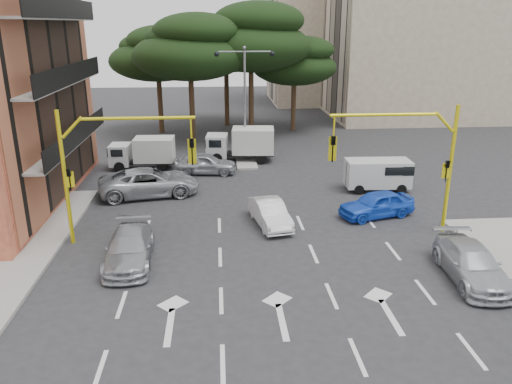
# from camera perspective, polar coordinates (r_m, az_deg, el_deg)

# --- Properties ---
(ground) EXTENTS (120.00, 120.00, 0.00)m
(ground) POSITION_cam_1_polar(r_m,az_deg,el_deg) (21.43, 1.28, -7.25)
(ground) COLOR #28282B
(ground) RESTS_ON ground
(median_strip) EXTENTS (1.40, 6.00, 0.15)m
(median_strip) POSITION_cam_1_polar(r_m,az_deg,el_deg) (36.43, -1.24, 3.92)
(median_strip) COLOR gray
(median_strip) RESTS_ON ground
(apartment_beige_near) EXTENTS (20.20, 12.15, 18.70)m
(apartment_beige_near) POSITION_cam_1_polar(r_m,az_deg,el_deg) (55.66, 19.66, 17.68)
(apartment_beige_near) COLOR tan
(apartment_beige_near) RESTS_ON ground
(apartment_beige_far) EXTENTS (16.20, 12.15, 16.70)m
(apartment_beige_far) POSITION_cam_1_polar(r_m,az_deg,el_deg) (64.91, 9.23, 17.60)
(apartment_beige_far) COLOR tan
(apartment_beige_far) RESTS_ON ground
(pine_left_near) EXTENTS (9.15, 9.15, 10.23)m
(pine_left_near) POSITION_cam_1_polar(r_m,az_deg,el_deg) (41.20, -7.52, 16.11)
(pine_left_near) COLOR #382616
(pine_left_near) RESTS_ON ground
(pine_center) EXTENTS (9.98, 9.98, 11.16)m
(pine_center) POSITION_cam_1_polar(r_m,az_deg,el_deg) (43.24, -0.49, 17.29)
(pine_center) COLOR #382616
(pine_center) RESTS_ON ground
(pine_left_far) EXTENTS (8.32, 8.32, 9.30)m
(pine_left_far) POSITION_cam_1_polar(r_m,az_deg,el_deg) (45.45, -11.16, 15.28)
(pine_left_far) COLOR #382616
(pine_left_far) RESTS_ON ground
(pine_right) EXTENTS (7.49, 7.49, 8.37)m
(pine_right) POSITION_cam_1_polar(r_m,az_deg,el_deg) (45.77, 4.50, 14.71)
(pine_right) COLOR #382616
(pine_right) RESTS_ON ground
(pine_back) EXTENTS (9.15, 9.15, 10.23)m
(pine_back) POSITION_cam_1_polar(r_m,az_deg,el_deg) (48.16, -3.41, 16.59)
(pine_back) COLOR #382616
(pine_back) RESTS_ON ground
(signal_mast_right) EXTENTS (5.79, 0.37, 6.00)m
(signal_mast_right) POSITION_cam_1_polar(r_m,az_deg,el_deg) (23.56, 17.60, 4.34)
(signal_mast_right) COLOR yellow
(signal_mast_right) RESTS_ON ground
(signal_mast_left) EXTENTS (5.79, 0.37, 6.00)m
(signal_mast_left) POSITION_cam_1_polar(r_m,az_deg,el_deg) (22.38, -16.83, 3.69)
(signal_mast_left) COLOR yellow
(signal_mast_left) RESTS_ON ground
(street_lamp_center) EXTENTS (4.16, 0.36, 7.77)m
(street_lamp_center) POSITION_cam_1_polar(r_m,az_deg,el_deg) (35.44, -1.30, 12.32)
(street_lamp_center) COLOR slate
(street_lamp_center) RESTS_ON median_strip
(car_white_hatch) EXTENTS (1.99, 3.92, 1.23)m
(car_white_hatch) POSITION_cam_1_polar(r_m,az_deg,el_deg) (24.30, 1.61, -2.43)
(car_white_hatch) COLOR silver
(car_white_hatch) RESTS_ON ground
(car_blue_compact) EXTENTS (4.18, 2.60, 1.33)m
(car_blue_compact) POSITION_cam_1_polar(r_m,az_deg,el_deg) (26.08, 13.61, -1.36)
(car_blue_compact) COLOR blue
(car_blue_compact) RESTS_ON ground
(car_silver_wagon) EXTENTS (2.03, 4.56, 1.30)m
(car_silver_wagon) POSITION_cam_1_polar(r_m,az_deg,el_deg) (21.20, -14.27, -6.23)
(car_silver_wagon) COLOR #9D9FA5
(car_silver_wagon) RESTS_ON ground
(car_silver_cross_a) EXTENTS (6.00, 3.58, 1.56)m
(car_silver_cross_a) POSITION_cam_1_polar(r_m,az_deg,el_deg) (29.09, -12.07, 1.10)
(car_silver_cross_a) COLOR #A7AAAF
(car_silver_cross_a) RESTS_ON ground
(car_silver_cross_b) EXTENTS (4.21, 2.02, 1.39)m
(car_silver_cross_b) POSITION_cam_1_polar(r_m,az_deg,el_deg) (32.83, -5.85, 3.28)
(car_silver_cross_b) COLOR #A2A5AA
(car_silver_cross_b) RESTS_ON ground
(car_silver_parked) EXTENTS (2.14, 4.65, 1.32)m
(car_silver_parked) POSITION_cam_1_polar(r_m,az_deg,el_deg) (20.98, 23.40, -7.51)
(car_silver_parked) COLOR #ACAFB4
(car_silver_parked) RESTS_ON ground
(van_white) EXTENTS (3.77, 1.82, 1.86)m
(van_white) POSITION_cam_1_polar(r_m,az_deg,el_deg) (30.19, 13.71, 1.92)
(van_white) COLOR silver
(van_white) RESTS_ON ground
(box_truck_a) EXTENTS (4.39, 1.97, 2.13)m
(box_truck_a) POSITION_cam_1_polar(r_m,az_deg,el_deg) (34.56, -12.79, 4.33)
(box_truck_a) COLOR silver
(box_truck_a) RESTS_ON ground
(box_truck_b) EXTENTS (5.01, 2.47, 2.38)m
(box_truck_b) POSITION_cam_1_polar(r_m,az_deg,el_deg) (35.65, -1.75, 5.44)
(box_truck_b) COLOR silver
(box_truck_b) RESTS_ON ground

